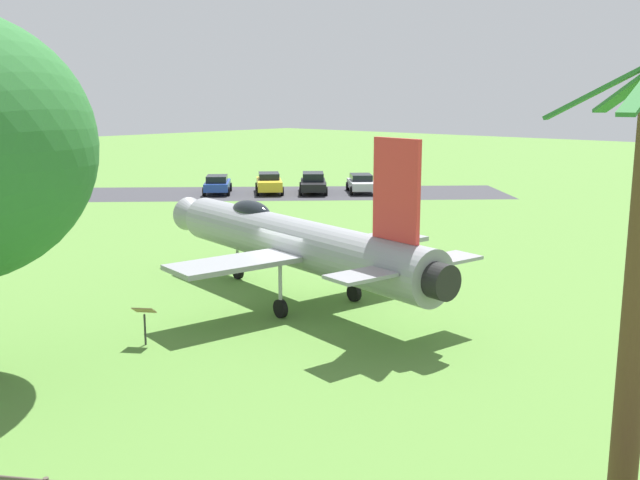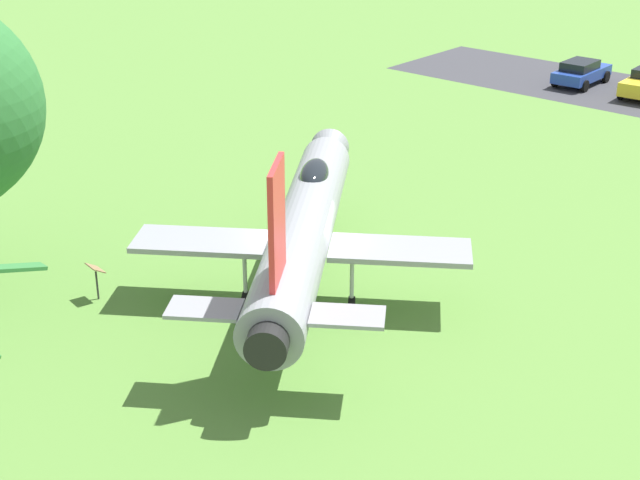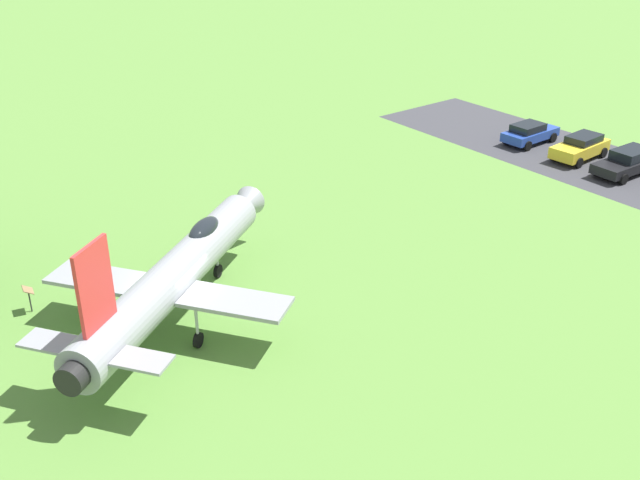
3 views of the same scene
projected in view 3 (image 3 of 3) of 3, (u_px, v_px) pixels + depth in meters
name	position (u px, v px, depth m)	size (l,w,h in m)	color
ground_plane	(178.00, 322.00, 29.93)	(200.00, 200.00, 0.00)	#568438
parking_strip	(601.00, 166.00, 45.48)	(31.48, 8.00, 0.00)	#38383D
display_jet	(178.00, 272.00, 29.30)	(9.95, 14.83, 5.83)	gray
info_plaque	(29.00, 293.00, 30.28)	(0.67, 0.72, 1.14)	#333333
parked_car_black	(628.00, 162.00, 44.05)	(4.59, 4.49, 1.47)	black
parked_car_yellow	(580.00, 147.00, 46.32)	(4.08, 4.29, 1.47)	gold
parked_car_blue	(530.00, 133.00, 48.93)	(4.02, 4.09, 1.36)	#23429E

